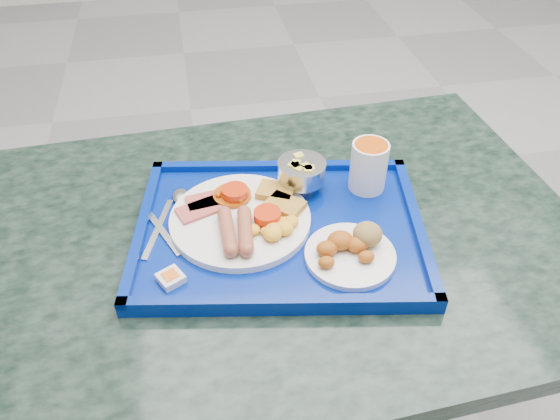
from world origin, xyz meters
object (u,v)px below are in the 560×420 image
tray (280,230)px  bread_plate (352,249)px  main_plate (244,217)px  table (264,300)px  fruit_bowl (302,172)px  juice_cup (369,165)px

tray → bread_plate: bearing=-41.1°
tray → main_plate: bearing=159.1°
table → main_plate: size_ratio=4.81×
fruit_bowl → main_plate: bearing=-147.2°
table → bread_plate: bearing=-36.7°
table → juice_cup: juice_cup is taller
main_plate → juice_cup: bearing=13.9°
bread_plate → fruit_bowl: 0.20m
tray → bread_plate: size_ratio=3.69×
juice_cup → table: bearing=-161.3°
table → fruit_bowl: 0.28m
table → tray: tray is taller
fruit_bowl → juice_cup: size_ratio=0.94×
table → juice_cup: 0.34m
main_plate → bread_plate: size_ratio=1.66×
table → fruit_bowl: fruit_bowl is taller
main_plate → bread_plate: bearing=-34.7°
table → tray: size_ratio=2.16×
table → juice_cup: size_ratio=12.44×
bread_plate → fruit_bowl: fruit_bowl is taller
table → fruit_bowl: (0.09, 0.09, 0.25)m
tray → juice_cup: juice_cup is taller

